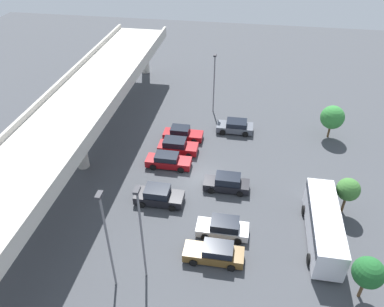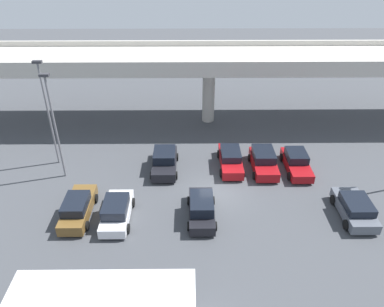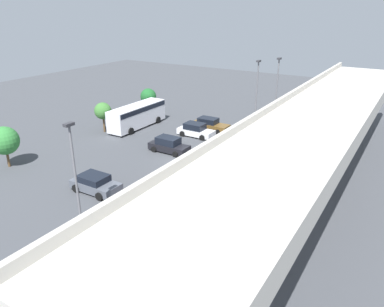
# 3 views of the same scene
# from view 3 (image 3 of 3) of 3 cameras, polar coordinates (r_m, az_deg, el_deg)

# --- Properties ---
(ground_plane) EXTENTS (107.41, 107.41, 0.00)m
(ground_plane) POSITION_cam_3_polar(r_m,az_deg,el_deg) (38.00, -1.50, -0.99)
(ground_plane) COLOR #424449
(highway_overpass) EXTENTS (51.36, 7.24, 7.42)m
(highway_overpass) POSITION_cam_3_polar(r_m,az_deg,el_deg) (31.17, 18.74, 4.76)
(highway_overpass) COLOR #BCB7AD
(highway_overpass) RESTS_ON ground_plane
(parked_car_0) EXTENTS (1.98, 4.78, 1.59)m
(parked_car_0) POSITION_cam_3_polar(r_m,az_deg,el_deg) (46.78, 2.73, 4.39)
(parked_car_0) COLOR brown
(parked_car_0) RESTS_ON ground_plane
(parked_car_1) EXTENTS (2.05, 4.43, 1.59)m
(parked_car_1) POSITION_cam_3_polar(r_m,az_deg,el_deg) (44.66, 0.56, 3.57)
(parked_car_1) COLOR silver
(parked_car_1) RESTS_ON ground_plane
(parked_car_2) EXTENTS (2.20, 4.56, 1.68)m
(parked_car_2) POSITION_cam_3_polar(r_m,az_deg,el_deg) (39.36, 6.22, 0.92)
(parked_car_2) COLOR black
(parked_car_2) RESTS_ON ground_plane
(parked_car_3) EXTENTS (2.00, 4.44, 1.64)m
(parked_car_3) POSITION_cam_3_polar(r_m,az_deg,el_deg) (39.89, -3.55, 1.28)
(parked_car_3) COLOR black
(parked_car_3) RESTS_ON ground_plane
(parked_car_4) EXTENTS (2.01, 4.75, 1.50)m
(parked_car_4) POSITION_cam_3_polar(r_m,az_deg,el_deg) (34.65, 2.70, -2.07)
(parked_car_4) COLOR maroon
(parked_car_4) RESTS_ON ground_plane
(parked_car_5) EXTENTS (2.14, 4.36, 1.62)m
(parked_car_5) POSITION_cam_3_polar(r_m,az_deg,el_deg) (32.67, -0.26, -3.48)
(parked_car_5) COLOR maroon
(parked_car_5) RESTS_ON ground_plane
(parked_car_6) EXTENTS (2.02, 4.59, 1.53)m
(parked_car_6) POSITION_cam_3_polar(r_m,az_deg,el_deg) (30.68, -3.09, -5.41)
(parked_car_6) COLOR maroon
(parked_car_6) RESTS_ON ground_plane
(parked_car_7) EXTENTS (2.22, 4.34, 1.48)m
(parked_car_7) POSITION_cam_3_polar(r_m,az_deg,el_deg) (32.49, -14.53, -4.48)
(parked_car_7) COLOR #515660
(parked_car_7) RESTS_ON ground_plane
(shuttle_bus) EXTENTS (8.92, 2.65, 2.87)m
(shuttle_bus) POSITION_cam_3_polar(r_m,az_deg,el_deg) (48.28, -8.35, 5.94)
(shuttle_bus) COLOR silver
(shuttle_bus) RESTS_ON ground_plane
(lamp_post_near_aisle) EXTENTS (0.70, 0.35, 7.77)m
(lamp_post_near_aisle) POSITION_cam_3_polar(r_m,az_deg,el_deg) (25.94, -17.46, -2.31)
(lamp_post_near_aisle) COLOR slate
(lamp_post_near_aisle) RESTS_ON ground_plane
(lamp_post_mid_lot) EXTENTS (0.70, 0.35, 8.72)m
(lamp_post_mid_lot) POSITION_cam_3_polar(r_m,az_deg,el_deg) (45.67, 9.83, 9.28)
(lamp_post_mid_lot) COLOR slate
(lamp_post_mid_lot) RESTS_ON ground_plane
(lamp_post_by_overpass) EXTENTS (0.70, 0.35, 9.02)m
(lamp_post_by_overpass) POSITION_cam_3_polar(r_m,az_deg,el_deg) (45.99, 12.76, 9.35)
(lamp_post_by_overpass) COLOR slate
(lamp_post_by_overpass) RESTS_ON ground_plane
(tree_front_left) EXTENTS (2.22, 2.22, 3.82)m
(tree_front_left) POSITION_cam_3_polar(r_m,az_deg,el_deg) (53.26, -6.67, 8.61)
(tree_front_left) COLOR brown
(tree_front_left) RESTS_ON ground_plane
(tree_front_centre) EXTENTS (2.06, 2.06, 3.70)m
(tree_front_centre) POSITION_cam_3_polar(r_m,az_deg,el_deg) (46.96, -13.43, 6.31)
(tree_front_centre) COLOR brown
(tree_front_centre) RESTS_ON ground_plane
(tree_front_far_right) EXTENTS (2.72, 2.72, 4.04)m
(tree_front_far_right) POSITION_cam_3_polar(r_m,az_deg,el_deg) (39.70, -26.66, 1.75)
(tree_front_far_right) COLOR brown
(tree_front_far_right) RESTS_ON ground_plane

